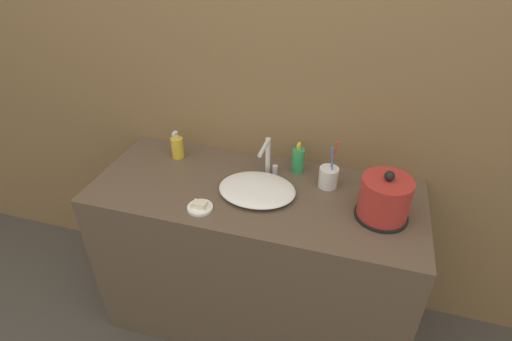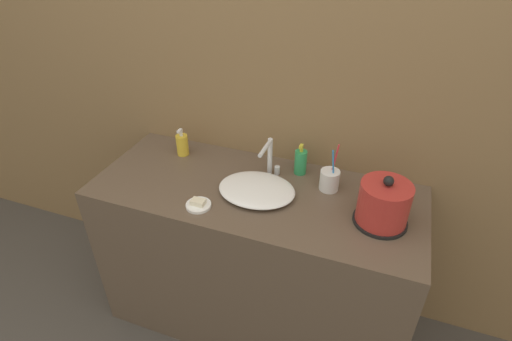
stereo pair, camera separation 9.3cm
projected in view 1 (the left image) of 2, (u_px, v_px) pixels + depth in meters
wall_back at (276, 54)px, 1.66m from camera, size 6.00×0.04×2.60m
vanity_counter at (255, 258)px, 1.91m from camera, size 1.40×0.57×0.81m
sink_basin at (257, 189)px, 1.65m from camera, size 0.32×0.26×0.04m
faucet at (268, 156)px, 1.73m from camera, size 0.06×0.14×0.17m
electric_kettle at (384, 200)px, 1.50m from camera, size 0.20×0.20×0.21m
toothbrush_cup at (328, 177)px, 1.68m from camera, size 0.08×0.08×0.22m
lotion_bottle at (177, 147)px, 1.88m from camera, size 0.06×0.06×0.14m
shampoo_bottle at (298, 160)px, 1.77m from camera, size 0.05×0.05×0.15m
soap_dish at (200, 207)px, 1.57m from camera, size 0.10×0.10×0.03m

